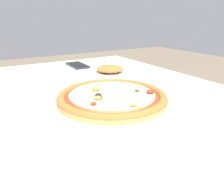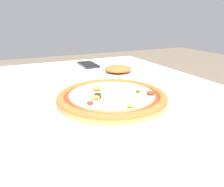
{
  "view_description": "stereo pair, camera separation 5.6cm",
  "coord_description": "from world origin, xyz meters",
  "px_view_note": "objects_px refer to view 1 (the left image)",
  "views": [
    {
      "loc": [
        -0.11,
        -0.53,
        0.93
      ],
      "look_at": [
        0.16,
        -0.06,
        0.74
      ],
      "focal_mm": 35.0,
      "sensor_mm": 36.0,
      "label": 1
    },
    {
      "loc": [
        -0.06,
        -0.56,
        0.93
      ],
      "look_at": [
        0.16,
        -0.06,
        0.74
      ],
      "focal_mm": 35.0,
      "sensor_mm": 36.0,
      "label": 2
    }
  ],
  "objects_px": {
    "dining_table": "(47,135)",
    "pizza_plate": "(112,98)",
    "cell_phone": "(77,65)",
    "side_plate": "(110,71)"
  },
  "relations": [
    {
      "from": "dining_table",
      "to": "pizza_plate",
      "type": "distance_m",
      "value": 0.2
    },
    {
      "from": "dining_table",
      "to": "cell_phone",
      "type": "distance_m",
      "value": 0.51
    },
    {
      "from": "pizza_plate",
      "to": "cell_phone",
      "type": "height_order",
      "value": "pizza_plate"
    },
    {
      "from": "dining_table",
      "to": "cell_phone",
      "type": "xyz_separation_m",
      "value": [
        0.27,
        0.43,
        0.08
      ]
    },
    {
      "from": "dining_table",
      "to": "pizza_plate",
      "type": "relative_size",
      "value": 3.61
    },
    {
      "from": "pizza_plate",
      "to": "side_plate",
      "type": "relative_size",
      "value": 1.72
    },
    {
      "from": "pizza_plate",
      "to": "cell_phone",
      "type": "relative_size",
      "value": 2.24
    },
    {
      "from": "cell_phone",
      "to": "side_plate",
      "type": "xyz_separation_m",
      "value": [
        0.05,
        -0.21,
        0.01
      ]
    },
    {
      "from": "cell_phone",
      "to": "side_plate",
      "type": "height_order",
      "value": "side_plate"
    },
    {
      "from": "pizza_plate",
      "to": "cell_phone",
      "type": "distance_m",
      "value": 0.5
    }
  ]
}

